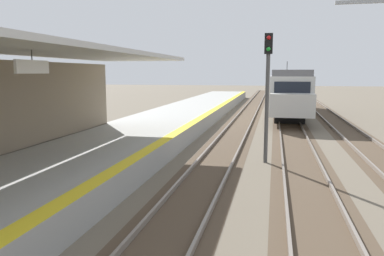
{
  "coord_description": "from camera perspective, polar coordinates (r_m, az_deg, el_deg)",
  "views": [
    {
      "loc": [
        4.16,
        -0.26,
        3.66
      ],
      "look_at": [
        1.9,
        10.11,
        2.1
      ],
      "focal_mm": 35.21,
      "sensor_mm": 36.0,
      "label": 1
    }
  ],
  "objects": [
    {
      "name": "track_pair_far_side",
      "position": [
        21.07,
        24.58,
        -2.27
      ],
      "size": [
        2.34,
        120.0,
        0.16
      ],
      "color": "#4C3D2D",
      "rests_on": "ground"
    },
    {
      "name": "station_platform",
      "position": [
        17.86,
        -9.79,
        -2.11
      ],
      "size": [
        5.0,
        80.0,
        0.91
      ],
      "color": "#999993",
      "rests_on": "ground"
    },
    {
      "name": "track_pair_nearest_platform",
      "position": [
        20.7,
        5.87,
        -1.73
      ],
      "size": [
        2.34,
        120.0,
        0.16
      ],
      "color": "#4C3D2D",
      "rests_on": "ground"
    },
    {
      "name": "rail_signal_post",
      "position": [
        15.45,
        11.36,
        6.47
      ],
      "size": [
        0.32,
        0.34,
        5.2
      ],
      "color": "#4C4C4C",
      "rests_on": "ground"
    },
    {
      "name": "approaching_train",
      "position": [
        34.39,
        14.29,
        5.64
      ],
      "size": [
        2.93,
        19.6,
        4.76
      ],
      "color": "silver",
      "rests_on": "ground"
    },
    {
      "name": "track_pair_middle",
      "position": [
        20.61,
        15.3,
        -2.03
      ],
      "size": [
        2.34,
        120.0,
        0.16
      ],
      "color": "#4C3D2D",
      "rests_on": "ground"
    }
  ]
}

